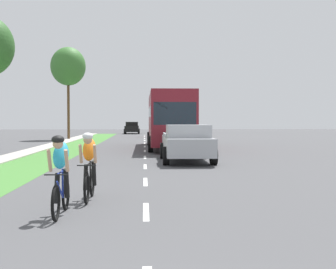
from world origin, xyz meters
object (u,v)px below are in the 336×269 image
at_px(cyclist_trailing, 89,165).
at_px(sedan_black, 132,128).
at_px(cyclist_lead, 60,174).
at_px(bus_maroon, 169,118).
at_px(suv_red, 162,128).
at_px(street_tree_far, 68,67).
at_px(pickup_silver, 187,143).

distance_m(cyclist_trailing, sedan_black, 47.43).
distance_m(cyclist_lead, bus_maroon, 20.55).
xyz_separation_m(cyclist_trailing, suv_red, (3.14, 36.44, 0.14)).
relative_size(bus_maroon, street_tree_far, 1.36).
bearing_deg(pickup_silver, bus_maroon, 91.63).
xyz_separation_m(pickup_silver, sedan_black, (-3.45, 38.20, -0.06)).
bearing_deg(cyclist_lead, cyclist_trailing, 77.83).
xyz_separation_m(cyclist_lead, sedan_black, (0.05, 49.06, -0.04)).
distance_m(bus_maroon, sedan_black, 29.00).
bearing_deg(suv_red, cyclist_trailing, -94.93).
height_order(cyclist_lead, street_tree_far, street_tree_far).
relative_size(pickup_silver, bus_maroon, 0.44).
distance_m(pickup_silver, sedan_black, 38.35).
xyz_separation_m(cyclist_lead, street_tree_far, (-5.40, 33.21, 5.92)).
bearing_deg(cyclist_lead, suv_red, 84.75).
distance_m(pickup_silver, suv_red, 27.21).
bearing_deg(bus_maroon, cyclist_lead, -99.07).
relative_size(suv_red, street_tree_far, 0.55).
bearing_deg(street_tree_far, sedan_black, 71.04).
distance_m(cyclist_trailing, bus_maroon, 18.88).
bearing_deg(cyclist_lead, pickup_silver, 72.14).
height_order(cyclist_lead, sedan_black, cyclist_lead).
height_order(bus_maroon, sedan_black, bus_maroon).
bearing_deg(cyclist_lead, sedan_black, 89.95).
bearing_deg(bus_maroon, street_tree_far, 123.70).
distance_m(cyclist_lead, cyclist_trailing, 1.67).
bearing_deg(suv_red, bus_maroon, -90.85).
xyz_separation_m(cyclist_lead, suv_red, (3.50, 38.07, 0.14)).
bearing_deg(bus_maroon, pickup_silver, -88.37).
bearing_deg(street_tree_far, bus_maroon, -56.30).
height_order(cyclist_trailing, street_tree_far, street_tree_far).
height_order(cyclist_lead, suv_red, suv_red).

